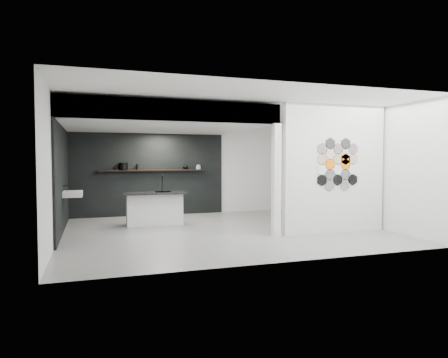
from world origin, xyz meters
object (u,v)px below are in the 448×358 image
partition_panel (334,169)px  utensil_cup (117,168)px  stockpot (123,166)px  kitchen_island (155,208)px  glass_bowl (198,168)px  glass_vase (198,167)px  bottle_dark (137,167)px  kettle (186,167)px  wall_basin (73,194)px

partition_panel → utensil_cup: size_ratio=28.24×
stockpot → kitchen_island: bearing=-68.9°
stockpot → glass_bowl: bearing=0.0°
glass_bowl → glass_vase: bearing=0.0°
kitchen_island → bottle_dark: bottle_dark is taller
partition_panel → stockpot: (-4.23, 3.87, 0.02)m
glass_bowl → bottle_dark: (-1.78, 0.00, 0.03)m
kettle → glass_vase: (0.39, 0.00, -0.00)m
wall_basin → kettle: bearing=34.5°
stockpot → kettle: 1.77m
wall_basin → glass_vase: 4.01m
partition_panel → kettle: size_ratio=17.69×
utensil_cup → partition_panel: bearing=-41.2°
glass_bowl → kitchen_island: bearing=-133.7°
kettle → glass_bowl: (0.39, 0.00, -0.02)m
glass_bowl → stockpot: bearing=180.0°
utensil_cup → wall_basin: bearing=-117.0°
bottle_dark → kitchen_island: bearing=-81.4°
partition_panel → kitchen_island: partition_panel is taller
kettle → glass_vase: size_ratio=1.18×
kettle → bottle_dark: (-1.39, 0.00, 0.01)m
wall_basin → kettle: kettle is taller
stockpot → glass_bowl: size_ratio=1.73×
glass_vase → glass_bowl: bearing=0.0°
stockpot → glass_bowl: 2.15m
glass_bowl → bottle_dark: bottle_dark is taller
kettle → glass_vase: 0.39m
utensil_cup → kettle: bearing=0.0°
wall_basin → kitchen_island: bearing=13.9°
kitchen_island → bottle_dark: size_ratio=9.75×
bottle_dark → utensil_cup: 0.56m
partition_panel → kitchen_island: size_ratio=1.82×
partition_panel → stockpot: 5.73m
partition_panel → glass_bowl: (-2.08, 3.87, -0.03)m
glass_vase → partition_panel: bearing=-61.8°
glass_bowl → glass_vase: glass_vase is taller
kitchen_island → glass_bowl: bearing=47.7°
stockpot → bottle_dark: bearing=0.0°
kettle → bottle_dark: size_ratio=1.01×
kettle → bottle_dark: bearing=162.9°
bottle_dark → glass_bowl: bearing=0.0°
wall_basin → glass_bowl: 4.00m
glass_vase → stockpot: bearing=180.0°
utensil_cup → kitchen_island: bearing=-63.5°
partition_panel → kitchen_island: 4.37m
partition_panel → wall_basin: bearing=161.8°
partition_panel → wall_basin: 5.78m
stockpot → glass_vase: 2.15m
stockpot → bottle_dark: 0.38m
bottle_dark → kettle: bearing=0.0°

